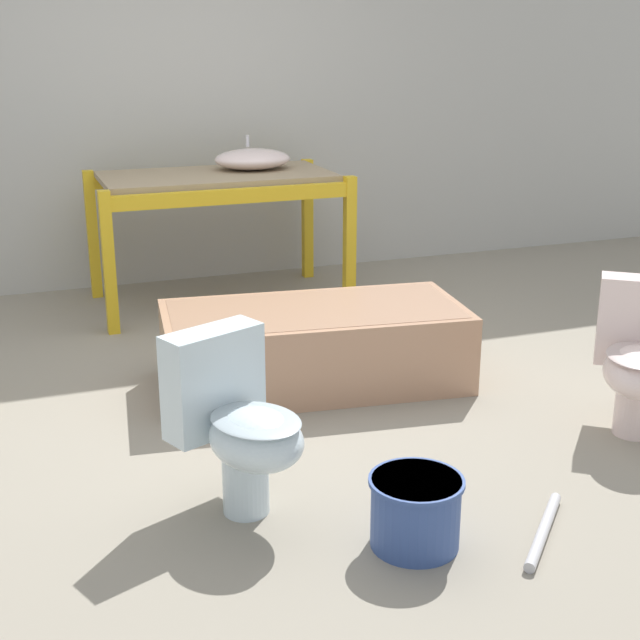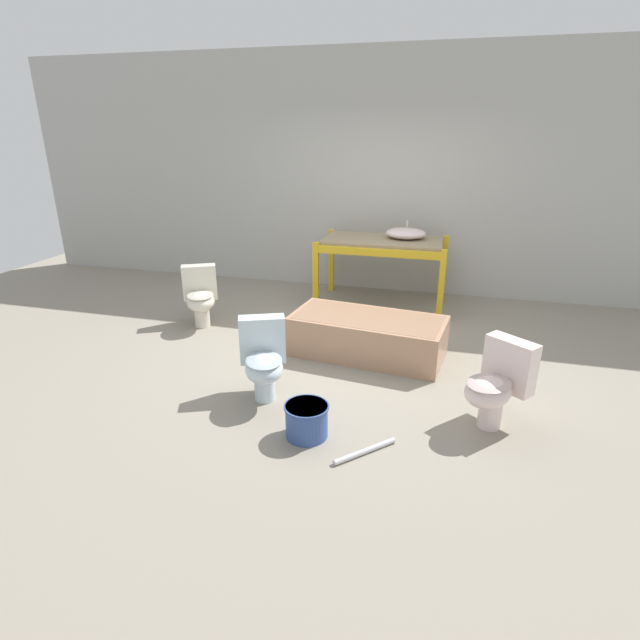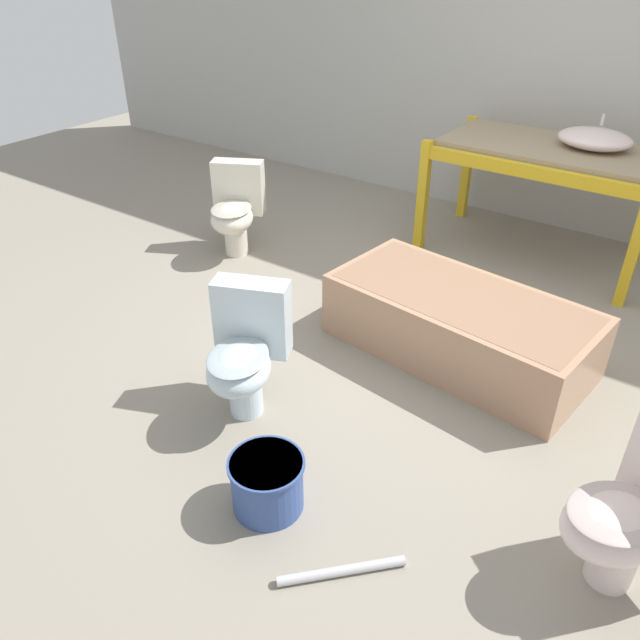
{
  "view_description": "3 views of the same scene",
  "coord_description": "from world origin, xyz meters",
  "px_view_note": "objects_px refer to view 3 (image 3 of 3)",
  "views": [
    {
      "loc": [
        -1.22,
        -4.25,
        1.77
      ],
      "look_at": [
        0.03,
        -0.85,
        0.59
      ],
      "focal_mm": 50.0,
      "sensor_mm": 36.0,
      "label": 1
    },
    {
      "loc": [
        1.01,
        -4.84,
        2.21
      ],
      "look_at": [
        -0.08,
        -0.75,
        0.57
      ],
      "focal_mm": 28.0,
      "sensor_mm": 36.0,
      "label": 2
    },
    {
      "loc": [
        1.38,
        -3.18,
        2.23
      ],
      "look_at": [
        -0.2,
        -0.93,
        0.48
      ],
      "focal_mm": 35.0,
      "sensor_mm": 36.0,
      "label": 3
    }
  ],
  "objects_px": {
    "bathtub_main": "(459,321)",
    "toilet_far": "(235,208)",
    "sink_basin": "(595,139)",
    "toilet_extra": "(245,351)",
    "toilet_near": "(638,513)",
    "bucket_white": "(267,483)"
  },
  "relations": [
    {
      "from": "bathtub_main",
      "to": "toilet_extra",
      "type": "xyz_separation_m",
      "value": [
        -0.71,
        -1.11,
        0.13
      ]
    },
    {
      "from": "sink_basin",
      "to": "toilet_far",
      "type": "distance_m",
      "value": 2.68
    },
    {
      "from": "sink_basin",
      "to": "bucket_white",
      "type": "xyz_separation_m",
      "value": [
        -0.36,
        -3.29,
        -0.81
      ]
    },
    {
      "from": "toilet_near",
      "to": "toilet_extra",
      "type": "xyz_separation_m",
      "value": [
        -1.89,
        -0.05,
        0.0
      ]
    },
    {
      "from": "sink_basin",
      "to": "toilet_far",
      "type": "xyz_separation_m",
      "value": [
        -2.21,
        -1.4,
        -0.58
      ]
    },
    {
      "from": "bathtub_main",
      "to": "bucket_white",
      "type": "height_order",
      "value": "bathtub_main"
    },
    {
      "from": "toilet_near",
      "to": "toilet_far",
      "type": "xyz_separation_m",
      "value": [
        -3.23,
        1.36,
        0.0
      ]
    },
    {
      "from": "sink_basin",
      "to": "bathtub_main",
      "type": "height_order",
      "value": "sink_basin"
    },
    {
      "from": "bathtub_main",
      "to": "bucket_white",
      "type": "relative_size",
      "value": 4.74
    },
    {
      "from": "toilet_extra",
      "to": "bucket_white",
      "type": "relative_size",
      "value": 2.02
    },
    {
      "from": "bathtub_main",
      "to": "sink_basin",
      "type": "bearing_deg",
      "value": 91.23
    },
    {
      "from": "toilet_extra",
      "to": "bathtub_main",
      "type": "bearing_deg",
      "value": 34.79
    },
    {
      "from": "bathtub_main",
      "to": "bucket_white",
      "type": "bearing_deg",
      "value": -89.68
    },
    {
      "from": "bathtub_main",
      "to": "toilet_far",
      "type": "height_order",
      "value": "toilet_far"
    },
    {
      "from": "toilet_extra",
      "to": "bucket_white",
      "type": "xyz_separation_m",
      "value": [
        0.52,
        -0.47,
        -0.23
      ]
    },
    {
      "from": "bathtub_main",
      "to": "toilet_extra",
      "type": "bearing_deg",
      "value": -115.37
    },
    {
      "from": "bathtub_main",
      "to": "toilet_near",
      "type": "relative_size",
      "value": 2.34
    },
    {
      "from": "bathtub_main",
      "to": "toilet_far",
      "type": "xyz_separation_m",
      "value": [
        -2.04,
        0.3,
        0.13
      ]
    },
    {
      "from": "toilet_near",
      "to": "bucket_white",
      "type": "relative_size",
      "value": 2.02
    },
    {
      "from": "bathtub_main",
      "to": "toilet_near",
      "type": "xyz_separation_m",
      "value": [
        1.19,
        -1.06,
        0.13
      ]
    },
    {
      "from": "bucket_white",
      "to": "toilet_near",
      "type": "bearing_deg",
      "value": 20.92
    },
    {
      "from": "toilet_extra",
      "to": "bucket_white",
      "type": "bearing_deg",
      "value": -64.95
    }
  ]
}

